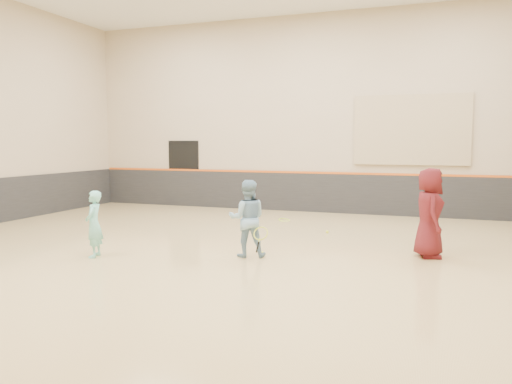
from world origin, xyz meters
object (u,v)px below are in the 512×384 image
(girl, at_px, (94,224))
(spare_racket, at_px, (284,218))
(instructor, at_px, (247,218))
(young_man, at_px, (429,213))

(girl, relative_size, spare_racket, 1.77)
(instructor, bearing_deg, girl, 0.16)
(girl, distance_m, spare_racket, 5.83)
(instructor, xyz_separation_m, spare_racket, (-0.56, 4.40, -0.66))
(girl, bearing_deg, instructor, 91.77)
(girl, distance_m, young_man, 6.28)
(spare_racket, bearing_deg, instructor, -82.76)
(spare_racket, bearing_deg, girl, -111.61)
(girl, bearing_deg, spare_racket, 139.87)
(girl, height_order, young_man, young_man)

